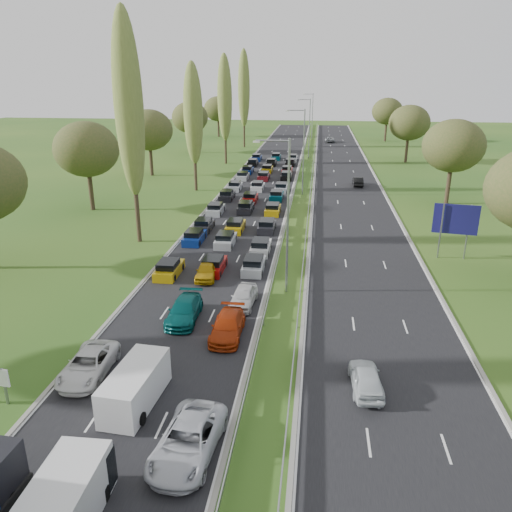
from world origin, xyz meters
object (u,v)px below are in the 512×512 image
(near_car_2, at_px, (88,364))
(white_van_rear, at_px, (137,384))
(direction_sign, at_px, (456,222))
(white_van_front, at_px, (63,506))

(near_car_2, distance_m, white_van_rear, 4.12)
(near_car_2, xyz_separation_m, white_van_rear, (3.60, -1.97, 0.34))
(white_van_rear, xyz_separation_m, direction_sign, (21.70, 24.92, 2.52))
(white_van_front, height_order, direction_sign, direction_sign)
(near_car_2, relative_size, white_van_rear, 0.98)
(near_car_2, xyz_separation_m, white_van_front, (3.63, -9.97, 0.41))
(direction_sign, bearing_deg, white_van_front, -123.36)
(near_car_2, distance_m, white_van_front, 10.62)
(white_van_front, bearing_deg, near_car_2, 109.01)
(white_van_rear, height_order, direction_sign, direction_sign)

